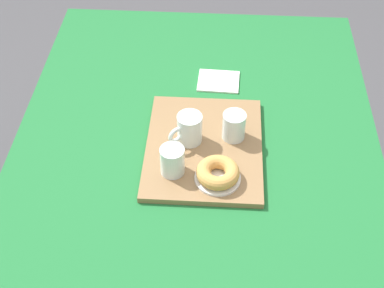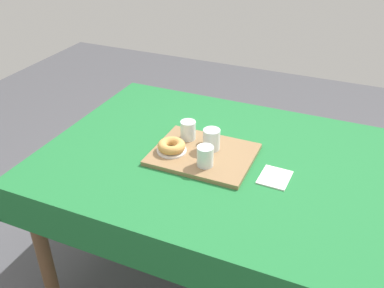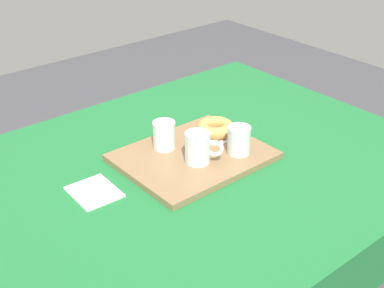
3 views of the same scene
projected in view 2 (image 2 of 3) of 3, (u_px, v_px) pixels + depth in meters
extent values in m
plane|color=#47474C|center=(208.00, 280.00, 2.19)|extent=(6.00, 6.00, 0.00)
cube|color=#1E6B33|center=(211.00, 159.00, 1.79)|extent=(1.40, 1.08, 0.04)
cube|color=#1E6B33|center=(247.00, 123.00, 2.26)|extent=(1.40, 0.01, 0.14)
cube|color=#1E6B33|center=(154.00, 261.00, 1.42)|extent=(1.40, 0.01, 0.14)
cube|color=#1E6B33|center=(382.00, 219.00, 1.60)|extent=(0.01, 1.08, 0.14)
cube|color=#1E6B33|center=(79.00, 143.00, 2.08)|extent=(0.01, 1.08, 0.14)
cylinder|color=brown|center=(353.00, 205.00, 2.14)|extent=(0.06, 0.06, 0.73)
cylinder|color=brown|center=(143.00, 153.00, 2.55)|extent=(0.06, 0.06, 0.73)
cylinder|color=brown|center=(44.00, 253.00, 1.85)|extent=(0.06, 0.06, 0.73)
cube|color=olive|center=(203.00, 154.00, 1.77)|extent=(0.42, 0.33, 0.02)
cylinder|color=silver|center=(212.00, 139.00, 1.77)|extent=(0.07, 0.07, 0.09)
cylinder|color=#84380F|center=(211.00, 141.00, 1.77)|extent=(0.06, 0.06, 0.07)
torus|color=silver|center=(208.00, 134.00, 1.81)|extent=(0.04, 0.05, 0.05)
cylinder|color=silver|center=(188.00, 130.00, 1.84)|extent=(0.07, 0.07, 0.08)
cylinder|color=silver|center=(188.00, 132.00, 1.85)|extent=(0.06, 0.06, 0.06)
cylinder|color=silver|center=(205.00, 156.00, 1.66)|extent=(0.07, 0.07, 0.08)
cylinder|color=silver|center=(205.00, 161.00, 1.68)|extent=(0.06, 0.06, 0.03)
cylinder|color=white|center=(172.00, 150.00, 1.77)|extent=(0.13, 0.13, 0.01)
torus|color=tan|center=(172.00, 146.00, 1.76)|extent=(0.12, 0.12, 0.04)
cube|color=white|center=(275.00, 177.00, 1.64)|extent=(0.12, 0.14, 0.01)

